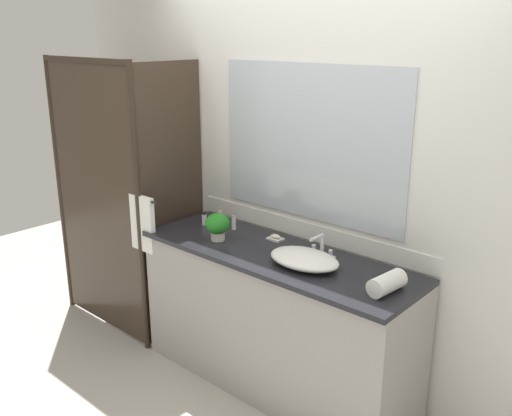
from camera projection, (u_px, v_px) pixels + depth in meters
name	position (u px, v px, depth m)	size (l,w,h in m)	color
ground_plane	(273.00, 383.00, 3.61)	(8.00, 8.00, 0.00)	#B7B2A8
wall_back_with_mirror	(311.00, 177.00, 3.47)	(4.40, 0.06, 2.60)	silver
vanity_cabinet	(275.00, 320.00, 3.49)	(1.80, 0.58, 0.90)	#9E9993
shower_enclosure	(120.00, 199.00, 3.98)	(1.20, 0.59, 2.00)	#2D2319
sink_basin	(304.00, 259.00, 3.16)	(0.43, 0.29, 0.08)	white
faucet	(321.00, 249.00, 3.27)	(0.17, 0.14, 0.15)	silver
potted_plant	(218.00, 225.00, 3.52)	(0.16, 0.16, 0.17)	beige
soap_dish	(275.00, 238.00, 3.55)	(0.10, 0.07, 0.04)	silver
amenity_bottle_lotion	(220.00, 215.00, 3.89)	(0.03, 0.03, 0.10)	silver
amenity_bottle_shampoo	(204.00, 219.00, 3.82)	(0.03, 0.03, 0.09)	silver
amenity_bottle_conditioner	(234.00, 223.00, 3.73)	(0.03, 0.03, 0.10)	white
rolled_towel_near_edge	(387.00, 283.00, 2.83)	(0.10, 0.10, 0.22)	white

